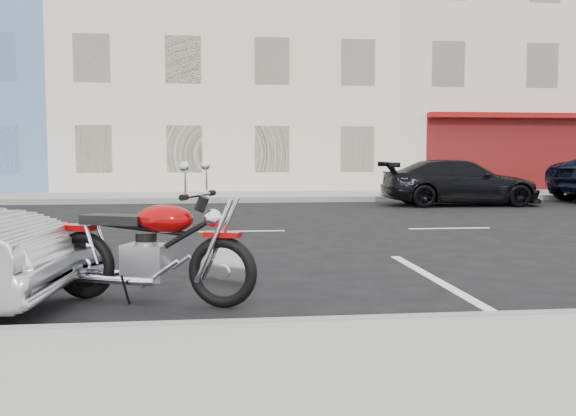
# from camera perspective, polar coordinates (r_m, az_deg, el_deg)

# --- Properties ---
(ground) EXTENTS (120.00, 120.00, 0.00)m
(ground) POSITION_cam_1_polar(r_m,az_deg,el_deg) (12.18, 5.32, -1.95)
(ground) COLOR black
(ground) RESTS_ON ground
(sidewalk_far) EXTENTS (80.00, 3.40, 0.15)m
(sidewalk_far) POSITION_cam_1_polar(r_m,az_deg,el_deg) (20.73, -13.49, 0.93)
(sidewalk_far) COLOR gray
(sidewalk_far) RESTS_ON ground
(curb_far) EXTENTS (80.00, 0.12, 0.16)m
(curb_far) POSITION_cam_1_polar(r_m,az_deg,el_deg) (19.05, -14.10, 0.61)
(curb_far) COLOR gray
(curb_far) RESTS_ON ground
(bldg_cream) EXTENTS (12.00, 12.00, 11.50)m
(bldg_cream) POSITION_cam_1_polar(r_m,az_deg,el_deg) (28.47, -5.65, 13.52)
(bldg_cream) COLOR beige
(bldg_cream) RESTS_ON ground
(bldg_corner) EXTENTS (14.00, 12.00, 12.50)m
(bldg_corner) POSITION_cam_1_polar(r_m,az_deg,el_deg) (31.58, 19.37, 13.33)
(bldg_corner) COLOR beige
(bldg_corner) RESTS_ON ground
(motorcycle) EXTENTS (2.03, 1.00, 1.07)m
(motorcycle) POSITION_cam_1_polar(r_m,az_deg,el_deg) (5.99, -5.60, -4.28)
(motorcycle) COLOR black
(motorcycle) RESTS_ON ground
(car_far) EXTENTS (4.45, 1.94, 1.27)m
(car_far) POSITION_cam_1_polar(r_m,az_deg,el_deg) (18.55, 15.05, 2.20)
(car_far) COLOR black
(car_far) RESTS_ON ground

